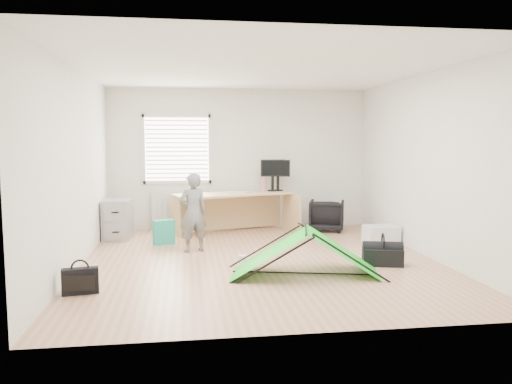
{
  "coord_description": "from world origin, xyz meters",
  "views": [
    {
      "loc": [
        -1.03,
        -6.95,
        1.73
      ],
      "look_at": [
        0.0,
        0.4,
        0.95
      ],
      "focal_mm": 35.0,
      "sensor_mm": 36.0,
      "label": 1
    }
  ],
  "objects": [
    {
      "name": "desk",
      "position": [
        -0.16,
        2.15,
        0.38
      ],
      "size": [
        2.31,
        1.28,
        0.75
      ],
      "primitive_type": "cube",
      "rotation": [
        0.0,
        0.0,
        0.28
      ],
      "color": "tan",
      "rests_on": "ground"
    },
    {
      "name": "kite",
      "position": [
        0.48,
        -0.81,
        0.29
      ],
      "size": [
        2.04,
        1.24,
        0.59
      ],
      "primitive_type": null,
      "rotation": [
        0.0,
        0.0,
        -0.23
      ],
      "color": "#12C71B",
      "rests_on": "ground"
    },
    {
      "name": "monitor_right",
      "position": [
        0.71,
        2.45,
        0.97
      ],
      "size": [
        0.46,
        0.28,
        0.44
      ],
      "primitive_type": "cube",
      "rotation": [
        0.0,
        0.0,
        -0.42
      ],
      "color": "black",
      "rests_on": "desk"
    },
    {
      "name": "radiator",
      "position": [
        -1.2,
        2.67,
        0.45
      ],
      "size": [
        1.0,
        0.12,
        0.6
      ],
      "primitive_type": "cube",
      "color": "silver",
      "rests_on": "back_wall"
    },
    {
      "name": "keyboard",
      "position": [
        -0.11,
        2.24,
        0.76
      ],
      "size": [
        0.44,
        0.26,
        0.02
      ],
      "primitive_type": "cube",
      "rotation": [
        0.0,
        0.0,
        -0.3
      ],
      "color": "beige",
      "rests_on": "desk"
    },
    {
      "name": "person",
      "position": [
        -0.94,
        0.71,
        0.61
      ],
      "size": [
        0.51,
        0.42,
        1.22
      ],
      "primitive_type": "imported",
      "rotation": [
        0.0,
        0.0,
        3.45
      ],
      "color": "slate",
      "rests_on": "ground"
    },
    {
      "name": "laptop_bag",
      "position": [
        -2.23,
        -1.27,
        0.15
      ],
      "size": [
        0.41,
        0.18,
        0.3
      ],
      "primitive_type": "cube",
      "rotation": [
        0.0,
        0.0,
        0.17
      ],
      "color": "black",
      "rests_on": "ground"
    },
    {
      "name": "storage_crate",
      "position": [
        2.18,
        0.89,
        0.15
      ],
      "size": [
        0.57,
        0.42,
        0.3
      ],
      "primitive_type": "cube",
      "rotation": [
        0.0,
        0.0,
        0.09
      ],
      "color": "silver",
      "rests_on": "ground"
    },
    {
      "name": "white_box",
      "position": [
        -0.26,
        -0.01,
        0.04
      ],
      "size": [
        0.09,
        0.09,
        0.09
      ],
      "primitive_type": "cube",
      "rotation": [
        0.0,
        0.0,
        0.05
      ],
      "color": "silver",
      "rests_on": "ground"
    },
    {
      "name": "monitor_left",
      "position": [
        0.6,
        2.42,
        0.97
      ],
      "size": [
        0.47,
        0.11,
        0.44
      ],
      "primitive_type": "cube",
      "rotation": [
        0.0,
        0.0,
        -0.02
      ],
      "color": "black",
      "rests_on": "desk"
    },
    {
      "name": "office_chair",
      "position": [
        1.61,
        2.17,
        0.29
      ],
      "size": [
        0.81,
        0.82,
        0.59
      ],
      "primitive_type": "imported",
      "rotation": [
        0.0,
        0.0,
        2.81
      ],
      "color": "black",
      "rests_on": "ground"
    },
    {
      "name": "ground",
      "position": [
        0.0,
        0.0,
        0.0
      ],
      "size": [
        5.5,
        5.5,
        0.0
      ],
      "primitive_type": "plane",
      "color": "tan",
      "rests_on": "ground"
    },
    {
      "name": "tote_bag",
      "position": [
        -1.42,
        1.34,
        0.2
      ],
      "size": [
        0.37,
        0.27,
        0.41
      ],
      "primitive_type": "cube",
      "rotation": [
        0.0,
        0.0,
        0.39
      ],
      "color": "teal",
      "rests_on": "ground"
    },
    {
      "name": "filing_cabinet",
      "position": [
        -2.23,
        1.91,
        0.35
      ],
      "size": [
        0.49,
        0.63,
        0.69
      ],
      "primitive_type": "cube",
      "rotation": [
        0.0,
        0.0,
        -0.08
      ],
      "color": "gray",
      "rests_on": "ground"
    },
    {
      "name": "thermos",
      "position": [
        0.43,
        2.36,
        0.88
      ],
      "size": [
        0.09,
        0.09,
        0.26
      ],
      "primitive_type": "cylinder",
      "rotation": [
        0.0,
        0.0,
        -0.37
      ],
      "color": "#B76673",
      "rests_on": "desk"
    },
    {
      "name": "back_wall",
      "position": [
        0.0,
        2.75,
        1.35
      ],
      "size": [
        5.0,
        0.02,
        2.7
      ],
      "primitive_type": "cube",
      "color": "silver",
      "rests_on": "ground"
    },
    {
      "name": "duffel_bag",
      "position": [
        1.64,
        -0.5,
        0.12
      ],
      "size": [
        0.59,
        0.4,
        0.24
      ],
      "primitive_type": "cube",
      "rotation": [
        0.0,
        0.0,
        -0.25
      ],
      "color": "black",
      "rests_on": "ground"
    },
    {
      "name": "window",
      "position": [
        -1.2,
        2.71,
        1.55
      ],
      "size": [
        1.2,
        0.06,
        1.2
      ],
      "primitive_type": "cube",
      "color": "silver",
      "rests_on": "back_wall"
    }
  ]
}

